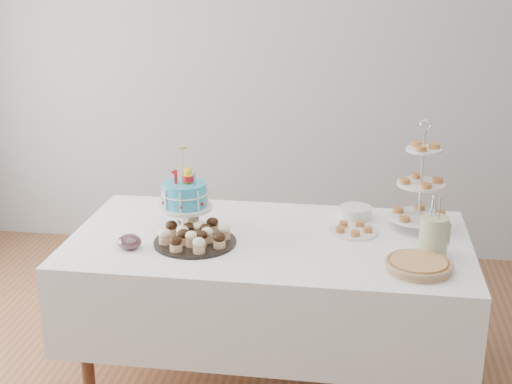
# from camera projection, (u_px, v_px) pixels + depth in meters

# --- Properties ---
(walls) EXTENTS (5.04, 4.04, 2.70)m
(walls) POSITION_uv_depth(u_px,v_px,m) (261.00, 136.00, 2.98)
(walls) COLOR #A2A5A8
(walls) RESTS_ON floor
(table) EXTENTS (1.92, 1.02, 0.77)m
(table) POSITION_uv_depth(u_px,v_px,m) (269.00, 280.00, 3.51)
(table) COLOR white
(table) RESTS_ON floor
(birthday_cake) EXTENTS (0.27, 0.27, 0.42)m
(birthday_cake) POSITION_uv_depth(u_px,v_px,m) (185.00, 208.00, 3.51)
(birthday_cake) COLOR silver
(birthday_cake) RESTS_ON table
(cupcake_tray) EXTENTS (0.39, 0.39, 0.09)m
(cupcake_tray) POSITION_uv_depth(u_px,v_px,m) (195.00, 235.00, 3.36)
(cupcake_tray) COLOR black
(cupcake_tray) RESTS_ON table
(pie) EXTENTS (0.30, 0.30, 0.05)m
(pie) POSITION_uv_depth(u_px,v_px,m) (419.00, 265.00, 3.08)
(pie) COLOR tan
(pie) RESTS_ON table
(tiered_stand) EXTENTS (0.29, 0.29, 0.56)m
(tiered_stand) POSITION_uv_depth(u_px,v_px,m) (421.00, 185.00, 3.48)
(tiered_stand) COLOR silver
(tiered_stand) RESTS_ON table
(plate_stack) EXTENTS (0.17, 0.17, 0.07)m
(plate_stack) POSITION_uv_depth(u_px,v_px,m) (355.00, 213.00, 3.68)
(plate_stack) COLOR silver
(plate_stack) RESTS_ON table
(pastry_plate) EXTENTS (0.24, 0.24, 0.04)m
(pastry_plate) POSITION_uv_depth(u_px,v_px,m) (353.00, 230.00, 3.50)
(pastry_plate) COLOR silver
(pastry_plate) RESTS_ON table
(jam_bowl_a) EXTENTS (0.11, 0.11, 0.07)m
(jam_bowl_a) POSITION_uv_depth(u_px,v_px,m) (129.00, 242.00, 3.31)
(jam_bowl_a) COLOR silver
(jam_bowl_a) RESTS_ON table
(jam_bowl_b) EXTENTS (0.12, 0.12, 0.07)m
(jam_bowl_b) POSITION_uv_depth(u_px,v_px,m) (188.00, 219.00, 3.60)
(jam_bowl_b) COLOR silver
(jam_bowl_b) RESTS_ON table
(utensil_pitcher) EXTENTS (0.14, 0.13, 0.29)m
(utensil_pitcher) POSITION_uv_depth(u_px,v_px,m) (434.00, 235.00, 3.20)
(utensil_pitcher) COLOR beige
(utensil_pitcher) RESTS_ON table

